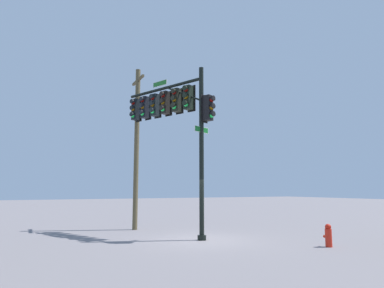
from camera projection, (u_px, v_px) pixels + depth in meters
name	position (u px, v px, depth m)	size (l,w,h in m)	color
ground_plane	(202.00, 240.00, 13.89)	(120.00, 120.00, 0.00)	slate
signal_pole_assembly	(172.00, 112.00, 15.73)	(5.00, 2.51, 7.45)	black
utility_pole	(137.00, 144.00, 18.04)	(1.80, 0.26, 8.67)	brown
fire_hydrant	(328.00, 235.00, 12.32)	(0.33, 0.24, 0.83)	red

